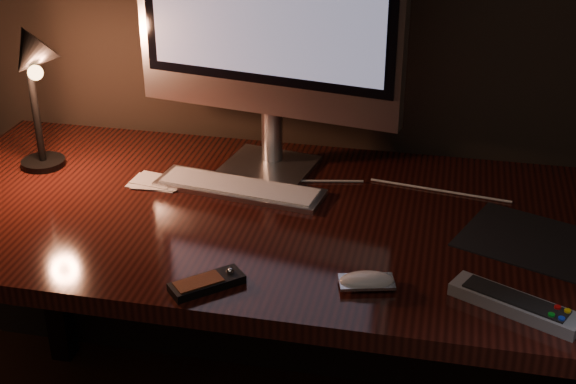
% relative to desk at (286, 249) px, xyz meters
% --- Properties ---
extents(desk, '(1.60, 0.75, 0.75)m').
position_rel_desk_xyz_m(desk, '(0.00, 0.00, 0.00)').
color(desk, black).
rests_on(desk, ground).
extents(monitor, '(0.62, 0.21, 0.65)m').
position_rel_desk_xyz_m(monitor, '(-0.07, 0.14, 0.52)').
color(monitor, silver).
rests_on(monitor, desk).
extents(keyboard, '(0.40, 0.16, 0.01)m').
position_rel_desk_xyz_m(keyboard, '(-0.11, 0.02, 0.14)').
color(keyboard, silver).
rests_on(keyboard, desk).
extents(mousepad, '(0.33, 0.30, 0.00)m').
position_rel_desk_xyz_m(mousepad, '(0.52, -0.08, 0.13)').
color(mousepad, black).
rests_on(mousepad, desk).
extents(mouse, '(0.11, 0.08, 0.02)m').
position_rel_desk_xyz_m(mouse, '(0.22, -0.31, 0.14)').
color(mouse, white).
rests_on(mouse, desk).
extents(media_remote, '(0.13, 0.13, 0.03)m').
position_rel_desk_xyz_m(media_remote, '(-0.07, -0.37, 0.14)').
color(media_remote, black).
rests_on(media_remote, desk).
extents(tv_remote, '(0.23, 0.15, 0.03)m').
position_rel_desk_xyz_m(tv_remote, '(0.48, -0.33, 0.14)').
color(tv_remote, gray).
rests_on(tv_remote, desk).
extents(papers, '(0.12, 0.09, 0.01)m').
position_rel_desk_xyz_m(papers, '(-0.31, 0.01, 0.13)').
color(papers, white).
rests_on(papers, desk).
extents(desk_lamp, '(0.18, 0.18, 0.35)m').
position_rel_desk_xyz_m(desk_lamp, '(-0.58, 0.02, 0.36)').
color(desk_lamp, black).
rests_on(desk_lamp, desk).
extents(cable, '(0.66, 0.01, 0.01)m').
position_rel_desk_xyz_m(cable, '(0.16, 0.08, 0.13)').
color(cable, white).
rests_on(cable, desk).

